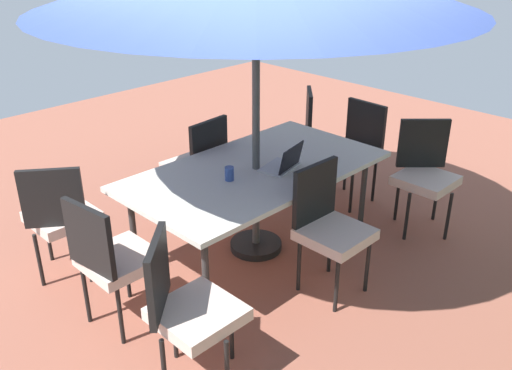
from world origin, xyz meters
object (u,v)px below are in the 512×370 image
(chair_southeast, at_px, (60,213))
(chair_northwest, at_px, (425,171))
(cup, at_px, (229,174))
(chair_south, at_px, (198,162))
(chair_north, at_px, (329,224))
(chair_east, at_px, (111,256))
(chair_west, at_px, (355,148))
(laptop, at_px, (283,164))
(dining_table, at_px, (256,173))
(chair_northeast, at_px, (186,305))
(chair_southwest, at_px, (294,131))

(chair_southeast, distance_m, chair_northwest, 3.07)
(chair_southeast, relative_size, cup, 9.09)
(chair_south, height_order, chair_north, same)
(chair_east, bearing_deg, chair_west, -96.76)
(laptop, distance_m, cup, 0.47)
(chair_south, relative_size, laptop, 2.67)
(dining_table, height_order, chair_north, chair_north)
(chair_south, height_order, cup, chair_south)
(laptop, height_order, cup, laptop)
(chair_south, distance_m, chair_northeast, 2.10)
(chair_south, distance_m, chair_north, 1.56)
(chair_east, bearing_deg, laptop, -102.58)
(chair_southeast, height_order, cup, chair_southeast)
(chair_south, xyz_separation_m, chair_southeast, (1.37, 0.02, 0.00))
(chair_south, relative_size, chair_southwest, 1.00)
(chair_north, bearing_deg, cup, 112.37)
(dining_table, height_order, chair_south, chair_south)
(cup, bearing_deg, chair_northwest, 154.89)
(chair_northeast, distance_m, chair_southeast, 1.55)
(chair_southeast, bearing_deg, chair_south, -142.35)
(chair_northeast, height_order, chair_southwest, same)
(dining_table, xyz_separation_m, chair_east, (1.37, 0.02, -0.15))
(cup, bearing_deg, chair_west, -179.97)
(chair_southwest, height_order, chair_northwest, same)
(chair_east, xyz_separation_m, cup, (-1.07, -0.00, 0.25))
(chair_south, xyz_separation_m, laptop, (-0.09, 0.96, 0.25))
(chair_east, relative_size, cup, 9.09)
(chair_southwest, bearing_deg, cup, -18.01)
(chair_southwest, bearing_deg, dining_table, -13.65)
(chair_northeast, relative_size, chair_southwest, 1.00)
(chair_southeast, relative_size, chair_northwest, 1.00)
(laptop, bearing_deg, chair_west, 174.52)
(chair_northwest, relative_size, cup, 9.09)
(chair_northeast, relative_size, chair_west, 1.00)
(chair_west, xyz_separation_m, chair_southeast, (2.67, -0.79, 0.00))
(chair_northeast, bearing_deg, chair_west, -27.36)
(chair_west, height_order, chair_northwest, same)
(chair_west, distance_m, chair_southwest, 0.74)
(chair_northwest, xyz_separation_m, laptop, (1.19, -0.61, 0.25))
(chair_northwest, bearing_deg, chair_west, 133.40)
(dining_table, height_order, chair_northeast, chair_northeast)
(chair_east, relative_size, laptop, 2.67)
(dining_table, relative_size, laptop, 5.83)
(chair_west, distance_m, chair_east, 2.72)
(chair_south, xyz_separation_m, cup, (0.35, 0.81, 0.25))
(dining_table, height_order, laptop, laptop)
(cup, bearing_deg, laptop, 160.78)
(chair_southwest, xyz_separation_m, chair_northwest, (-0.03, 1.51, 0.00))
(chair_northeast, distance_m, chair_northwest, 2.68)
(chair_southeast, height_order, laptop, chair_southeast)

